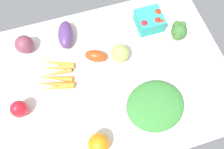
# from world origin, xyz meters

# --- Properties ---
(tablecloth) EXTENTS (1.04, 0.76, 0.02)m
(tablecloth) POSITION_xyz_m (0.00, 0.00, 0.01)
(tablecloth) COLOR silver
(tablecloth) RESTS_ON ground
(bell_pepper_orange) EXTENTS (0.12, 0.12, 0.08)m
(bell_pepper_orange) POSITION_xyz_m (-0.13, -0.27, 0.06)
(bell_pepper_orange) COLOR orange
(bell_pepper_orange) RESTS_ON tablecloth
(bell_pepper_red) EXTENTS (0.07, 0.07, 0.09)m
(bell_pepper_red) POSITION_xyz_m (-0.40, -0.05, 0.06)
(bell_pepper_red) COLOR red
(bell_pepper_red) RESTS_ON tablecloth
(broccoli_head) EXTENTS (0.08, 0.09, 0.10)m
(broccoli_head) POSITION_xyz_m (0.34, 0.10, 0.09)
(broccoli_head) COLOR #A0BF7D
(broccoli_head) RESTS_ON tablecloth
(leafy_greens_clump) EXTENTS (0.26, 0.23, 0.06)m
(leafy_greens_clump) POSITION_xyz_m (0.13, -0.19, 0.05)
(leafy_greens_clump) COLOR #377F36
(leafy_greens_clump) RESTS_ON tablecloth
(roma_tomato) EXTENTS (0.11, 0.09, 0.05)m
(roma_tomato) POSITION_xyz_m (-0.04, 0.11, 0.05)
(roma_tomato) COLOR red
(roma_tomato) RESTS_ON tablecloth
(red_onion_near_basket) EXTENTS (0.08, 0.08, 0.08)m
(red_onion_near_basket) POSITION_xyz_m (-0.34, 0.25, 0.06)
(red_onion_near_basket) COLOR brown
(red_onion_near_basket) RESTS_ON tablecloth
(carrot_bunch) EXTENTS (0.19, 0.19, 0.03)m
(carrot_bunch) POSITION_xyz_m (-0.24, 0.07, 0.03)
(carrot_bunch) COLOR orange
(carrot_bunch) RESTS_ON tablecloth
(berry_basket) EXTENTS (0.12, 0.12, 0.08)m
(berry_basket) POSITION_xyz_m (0.25, 0.21, 0.06)
(berry_basket) COLOR teal
(berry_basket) RESTS_ON tablecloth
(eggplant) EXTENTS (0.10, 0.16, 0.07)m
(eggplant) POSITION_xyz_m (-0.15, 0.25, 0.06)
(eggplant) COLOR #53346E
(eggplant) RESTS_ON tablecloth
(heirloom_tomato_green) EXTENTS (0.08, 0.08, 0.08)m
(heirloom_tomato_green) POSITION_xyz_m (0.06, 0.08, 0.06)
(heirloom_tomato_green) COLOR #A0B354
(heirloom_tomato_green) RESTS_ON tablecloth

